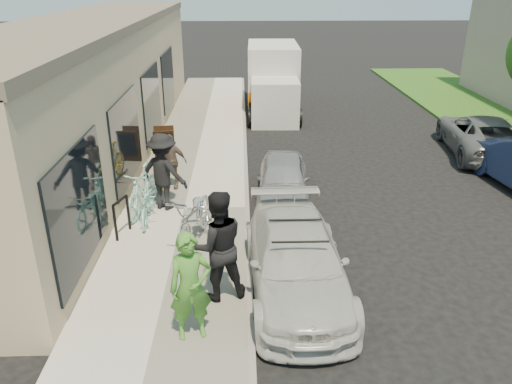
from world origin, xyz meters
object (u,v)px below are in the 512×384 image
object	(u,v)px
sedan_silver	(283,179)
cruiser_bike_a	(143,190)
tandem_bike	(195,219)
cruiser_bike_b	(146,205)
bike_rack	(121,214)
bystander_b	(170,161)
cruiser_bike_c	(161,164)
moving_truck	(273,82)
bystander_a	(163,172)
sedan_white	(296,261)
woman_rider	(190,287)
man_standing	(218,246)
far_car_gray	(482,135)
sandwich_board	(164,144)

from	to	relation	value
sedan_silver	cruiser_bike_a	size ratio (longest dim) A/B	1.74
tandem_bike	cruiser_bike_b	xyz separation A→B (m)	(-1.23, 1.16, -0.21)
bike_rack	bystander_b	size ratio (longest dim) A/B	0.58
cruiser_bike_c	bystander_b	bearing A→B (deg)	-57.99
moving_truck	bystander_a	distance (m)	10.73
moving_truck	cruiser_bike_a	bearing A→B (deg)	-108.33
sedan_silver	bystander_b	world-z (taller)	bystander_b
sedan_white	tandem_bike	bearing A→B (deg)	141.03
woman_rider	man_standing	xyz separation A→B (m)	(0.37, 1.07, 0.10)
moving_truck	far_car_gray	size ratio (longest dim) A/B	1.22
sedan_white	bike_rack	bearing A→B (deg)	149.83
woman_rider	man_standing	size ratio (longest dim) A/B	0.90
bike_rack	bystander_a	distance (m)	1.62
bike_rack	cruiser_bike_a	xyz separation A→B (m)	(0.26, 1.20, 0.04)
far_car_gray	woman_rider	bearing A→B (deg)	54.36
bike_rack	sandwich_board	distance (m)	4.86
sedan_white	cruiser_bike_b	world-z (taller)	sedan_white
sedan_white	bystander_b	size ratio (longest dim) A/B	2.91
sedan_silver	bystander_b	xyz separation A→B (m)	(-2.96, 0.48, 0.34)
woman_rider	cruiser_bike_b	size ratio (longest dim) A/B	1.19
far_car_gray	man_standing	size ratio (longest dim) A/B	2.27
cruiser_bike_a	cruiser_bike_b	distance (m)	0.56
bike_rack	woman_rider	xyz separation A→B (m)	(1.82, -3.40, 0.38)
bike_rack	bystander_b	xyz separation A→B (m)	(0.74, 2.67, 0.22)
moving_truck	man_standing	bearing A→B (deg)	-95.92
cruiser_bike_c	sedan_silver	bearing A→B (deg)	-23.21
sandwich_board	cruiser_bike_a	bearing A→B (deg)	-96.92
sedan_silver	cruiser_bike_b	world-z (taller)	sedan_silver
tandem_bike	cruiser_bike_a	distance (m)	2.17
sandwich_board	sedan_silver	xyz separation A→B (m)	(3.44, -2.66, -0.11)
cruiser_bike_b	bike_rack	bearing A→B (deg)	-124.82
sedan_silver	man_standing	world-z (taller)	man_standing
sandwich_board	cruiser_bike_a	size ratio (longest dim) A/B	0.54
tandem_bike	man_standing	distance (m)	1.98
tandem_bike	cruiser_bike_b	size ratio (longest dim) A/B	1.52
sandwich_board	bystander_a	size ratio (longest dim) A/B	0.53
sedan_white	far_car_gray	xyz separation A→B (m)	(6.88, 7.61, 0.02)
bike_rack	sedan_white	xyz separation A→B (m)	(3.61, -1.98, -0.05)
sedan_white	man_standing	size ratio (longest dim) A/B	2.14
tandem_bike	man_standing	world-z (taller)	man_standing
sandwich_board	sedan_white	distance (m)	7.60
cruiser_bike_a	bystander_a	distance (m)	0.64
sedan_white	cruiser_bike_a	size ratio (longest dim) A/B	2.30
sedan_silver	moving_truck	bearing A→B (deg)	92.81
sedan_white	sedan_silver	world-z (taller)	sedan_white
sedan_white	far_car_gray	world-z (taller)	sedan_white
sedan_silver	sandwich_board	bearing A→B (deg)	146.92
man_standing	bystander_a	xyz separation A→B (m)	(-1.45, 3.71, -0.06)
sedan_silver	cruiser_bike_a	distance (m)	3.58
sandwich_board	woman_rider	size ratio (longest dim) A/B	0.56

